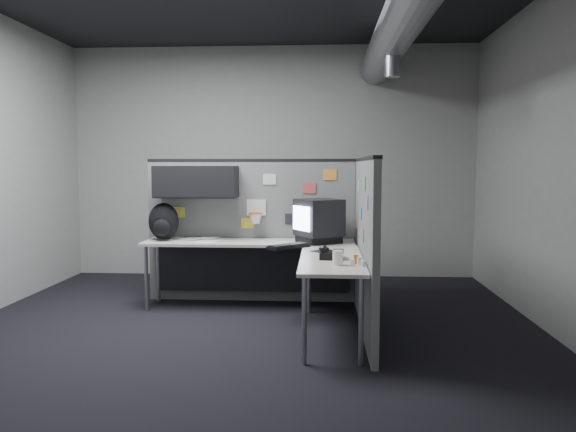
# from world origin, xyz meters

# --- Properties ---
(room) EXTENTS (5.62, 5.62, 3.22)m
(room) POSITION_xyz_m (0.56, 0.00, 2.10)
(room) COLOR black
(room) RESTS_ON ground
(partition_back) EXTENTS (2.44, 0.42, 1.63)m
(partition_back) POSITION_xyz_m (-0.25, 1.23, 1.00)
(partition_back) COLOR slate
(partition_back) RESTS_ON ground
(partition_right) EXTENTS (0.07, 2.23, 1.63)m
(partition_right) POSITION_xyz_m (1.10, 0.22, 0.82)
(partition_right) COLOR slate
(partition_right) RESTS_ON ground
(desk) EXTENTS (2.31, 2.11, 0.73)m
(desk) POSITION_xyz_m (0.15, 0.70, 0.61)
(desk) COLOR beige
(desk) RESTS_ON ground
(monitor) EXTENTS (0.57, 0.57, 0.47)m
(monitor) POSITION_xyz_m (0.66, 0.90, 0.97)
(monitor) COLOR black
(monitor) RESTS_ON desk
(keyboard) EXTENTS (0.44, 0.42, 0.04)m
(keyboard) POSITION_xyz_m (0.36, 0.50, 0.75)
(keyboard) COLOR black
(keyboard) RESTS_ON desk
(mouse) EXTENTS (0.28, 0.28, 0.05)m
(mouse) POSITION_xyz_m (0.71, 0.31, 0.75)
(mouse) COLOR black
(mouse) RESTS_ON desk
(phone) EXTENTS (0.22, 0.24, 0.11)m
(phone) POSITION_xyz_m (0.78, -0.11, 0.77)
(phone) COLOR black
(phone) RESTS_ON desk
(bottles) EXTENTS (0.12, 0.16, 0.08)m
(bottles) POSITION_xyz_m (0.99, -0.43, 0.76)
(bottles) COLOR silver
(bottles) RESTS_ON desk
(cup) EXTENTS (0.10, 0.10, 0.12)m
(cup) POSITION_xyz_m (0.83, -0.43, 0.79)
(cup) COLOR white
(cup) RESTS_ON desk
(papers) EXTENTS (0.77, 0.58, 0.01)m
(papers) POSITION_xyz_m (-0.73, 1.12, 0.74)
(papers) COLOR white
(papers) RESTS_ON desk
(backpack) EXTENTS (0.38, 0.37, 0.41)m
(backpack) POSITION_xyz_m (-1.06, 1.03, 0.93)
(backpack) COLOR black
(backpack) RESTS_ON desk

